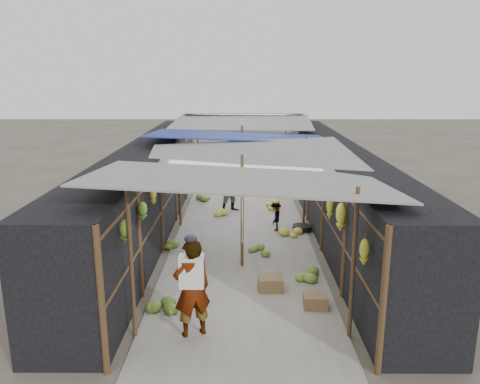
{
  "coord_description": "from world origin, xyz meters",
  "views": [
    {
      "loc": [
        -0.01,
        -7.05,
        4.28
      ],
      "look_at": [
        -0.05,
        5.05,
        1.25
      ],
      "focal_mm": 35.0,
      "sensor_mm": 36.0,
      "label": 1
    }
  ],
  "objects_px": {
    "vendor_elderly": "(192,289)",
    "shopper_blue": "(232,188)",
    "crate_near": "(271,284)",
    "black_basin": "(302,228)",
    "vendor_seated": "(276,217)"
  },
  "relations": [
    {
      "from": "crate_near",
      "to": "vendor_elderly",
      "type": "height_order",
      "value": "vendor_elderly"
    },
    {
      "from": "crate_near",
      "to": "vendor_elderly",
      "type": "relative_size",
      "value": 0.29
    },
    {
      "from": "shopper_blue",
      "to": "crate_near",
      "type": "bearing_deg",
      "value": -107.34
    },
    {
      "from": "black_basin",
      "to": "vendor_elderly",
      "type": "bearing_deg",
      "value": -114.76
    },
    {
      "from": "vendor_elderly",
      "to": "shopper_blue",
      "type": "xyz_separation_m",
      "value": [
        0.52,
        7.4,
        -0.07
      ]
    },
    {
      "from": "crate_near",
      "to": "vendor_seated",
      "type": "xyz_separation_m",
      "value": [
        0.37,
        3.77,
        0.27
      ]
    },
    {
      "from": "vendor_elderly",
      "to": "shopper_blue",
      "type": "bearing_deg",
      "value": -117.11
    },
    {
      "from": "black_basin",
      "to": "vendor_seated",
      "type": "height_order",
      "value": "vendor_seated"
    },
    {
      "from": "vendor_elderly",
      "to": "vendor_seated",
      "type": "bearing_deg",
      "value": -131.09
    },
    {
      "from": "crate_near",
      "to": "black_basin",
      "type": "relative_size",
      "value": 0.93
    },
    {
      "from": "crate_near",
      "to": "shopper_blue",
      "type": "relative_size",
      "value": 0.32
    },
    {
      "from": "black_basin",
      "to": "crate_near",
      "type": "bearing_deg",
      "value": -106.43
    },
    {
      "from": "shopper_blue",
      "to": "vendor_elderly",
      "type": "bearing_deg",
      "value": -120.21
    },
    {
      "from": "black_basin",
      "to": "shopper_blue",
      "type": "bearing_deg",
      "value": 136.28
    },
    {
      "from": "vendor_elderly",
      "to": "vendor_seated",
      "type": "xyz_separation_m",
      "value": [
        1.78,
        5.46,
        -0.43
      ]
    }
  ]
}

